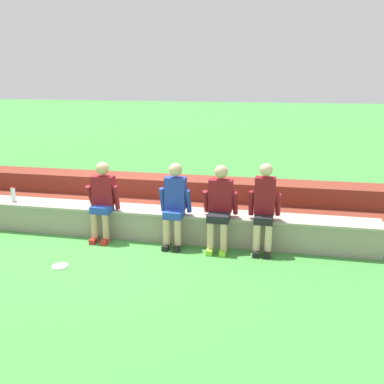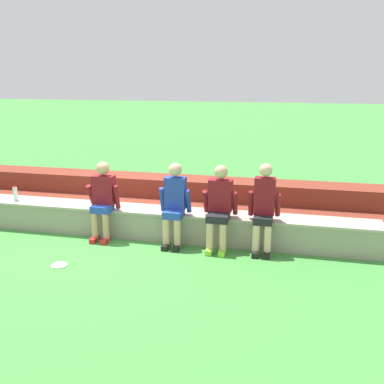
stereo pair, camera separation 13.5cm
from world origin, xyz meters
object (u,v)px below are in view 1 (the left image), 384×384
Objects in this scene: water_bottle_near_left at (13,195)px; frisbee at (60,266)px; person_center at (220,205)px; person_left_of_center at (175,202)px; person_far_left at (102,198)px; person_right_of_center at (264,206)px.

water_bottle_near_left is 2.26m from frisbee.
person_center reaches higher than water_bottle_near_left.
person_left_of_center reaches higher than person_center.
person_left_of_center is 5.73× the size of frisbee.
water_bottle_near_left is (-1.84, 0.22, -0.09)m from person_far_left.
person_right_of_center reaches higher than person_center.
person_center is at bearing 0.72° from person_far_left.
person_left_of_center is 3.10m from water_bottle_near_left.
person_right_of_center is 5.31× the size of water_bottle_near_left.
water_bottle_near_left reaches higher than frisbee.
person_far_left is 0.97× the size of person_left_of_center.
person_right_of_center is 5.93× the size of frisbee.
person_far_left is at bearing 179.72° from person_left_of_center.
person_far_left reaches higher than frisbee.
person_far_left is 2.70m from person_right_of_center.
person_center reaches higher than person_far_left.
water_bottle_near_left is 1.12× the size of frisbee.
person_center is 3.83m from water_bottle_near_left.
water_bottle_near_left is (-3.83, 0.19, -0.10)m from person_center.
person_right_of_center is (0.70, 0.01, 0.02)m from person_center.
person_left_of_center is 0.97× the size of person_right_of_center.
person_center is 0.96× the size of person_right_of_center.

